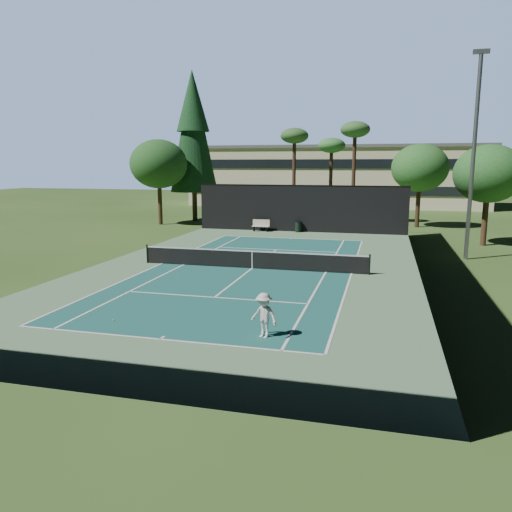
{
  "coord_description": "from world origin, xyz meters",
  "views": [
    {
      "loc": [
        7.04,
        -26.39,
        5.75
      ],
      "look_at": [
        1.0,
        -3.0,
        1.3
      ],
      "focal_mm": 35.0,
      "sensor_mm": 36.0,
      "label": 1
    }
  ],
  "objects_px": {
    "tennis_ball_b": "(227,262)",
    "tennis_ball_c": "(297,263)",
    "player": "(264,315)",
    "tennis_net": "(252,259)",
    "tennis_ball_d": "(205,249)",
    "trash_bin": "(298,227)",
    "park_bench": "(261,225)",
    "tennis_ball_a": "(113,320)"
  },
  "relations": [
    {
      "from": "tennis_ball_a",
      "to": "tennis_ball_c",
      "type": "xyz_separation_m",
      "value": [
        4.75,
        12.56,
        0.01
      ]
    },
    {
      "from": "tennis_ball_d",
      "to": "trash_bin",
      "type": "distance_m",
      "value": 11.47
    },
    {
      "from": "player",
      "to": "tennis_ball_c",
      "type": "relative_size",
      "value": 19.83
    },
    {
      "from": "tennis_ball_a",
      "to": "tennis_ball_b",
      "type": "distance_m",
      "value": 11.92
    },
    {
      "from": "tennis_ball_c",
      "to": "tennis_ball_a",
      "type": "bearing_deg",
      "value": -110.71
    },
    {
      "from": "tennis_ball_c",
      "to": "tennis_ball_d",
      "type": "bearing_deg",
      "value": 155.51
    },
    {
      "from": "tennis_ball_b",
      "to": "tennis_ball_d",
      "type": "height_order",
      "value": "tennis_ball_b"
    },
    {
      "from": "tennis_ball_b",
      "to": "tennis_ball_a",
      "type": "bearing_deg",
      "value": -93.18
    },
    {
      "from": "tennis_ball_a",
      "to": "trash_bin",
      "type": "distance_m",
      "value": 26.3
    },
    {
      "from": "tennis_net",
      "to": "tennis_ball_a",
      "type": "relative_size",
      "value": 218.24
    },
    {
      "from": "tennis_net",
      "to": "trash_bin",
      "type": "xyz_separation_m",
      "value": [
        -0.09,
        15.73,
        -0.08
      ]
    },
    {
      "from": "tennis_ball_b",
      "to": "park_bench",
      "type": "distance_m",
      "value": 14.07
    },
    {
      "from": "player",
      "to": "tennis_ball_a",
      "type": "bearing_deg",
      "value": -162.99
    },
    {
      "from": "tennis_net",
      "to": "player",
      "type": "distance_m",
      "value": 11.28
    },
    {
      "from": "player",
      "to": "tennis_ball_b",
      "type": "height_order",
      "value": "player"
    },
    {
      "from": "tennis_net",
      "to": "tennis_ball_c",
      "type": "relative_size",
      "value": 165.8
    },
    {
      "from": "tennis_ball_d",
      "to": "park_bench",
      "type": "bearing_deg",
      "value": 82.05
    },
    {
      "from": "tennis_ball_c",
      "to": "tennis_ball_d",
      "type": "height_order",
      "value": "tennis_ball_c"
    },
    {
      "from": "tennis_ball_c",
      "to": "park_bench",
      "type": "distance_m",
      "value": 14.44
    },
    {
      "from": "tennis_ball_c",
      "to": "tennis_ball_d",
      "type": "distance_m",
      "value": 7.6
    },
    {
      "from": "tennis_ball_b",
      "to": "tennis_ball_d",
      "type": "bearing_deg",
      "value": 126.66
    },
    {
      "from": "tennis_net",
      "to": "tennis_ball_b",
      "type": "height_order",
      "value": "tennis_net"
    },
    {
      "from": "trash_bin",
      "to": "tennis_ball_b",
      "type": "bearing_deg",
      "value": -97.27
    },
    {
      "from": "tennis_ball_a",
      "to": "tennis_ball_d",
      "type": "xyz_separation_m",
      "value": [
        -2.17,
        15.7,
        0.0
      ]
    },
    {
      "from": "tennis_net",
      "to": "park_bench",
      "type": "height_order",
      "value": "tennis_net"
    },
    {
      "from": "tennis_ball_c",
      "to": "tennis_ball_b",
      "type": "bearing_deg",
      "value": -170.95
    },
    {
      "from": "player",
      "to": "tennis_ball_d",
      "type": "bearing_deg",
      "value": 136.89
    },
    {
      "from": "park_bench",
      "to": "tennis_ball_a",
      "type": "bearing_deg",
      "value": -88.36
    },
    {
      "from": "tennis_net",
      "to": "tennis_ball_a",
      "type": "xyz_separation_m",
      "value": [
        -2.58,
        -10.45,
        -0.53
      ]
    },
    {
      "from": "player",
      "to": "tennis_net",
      "type": "bearing_deg",
      "value": 127.25
    },
    {
      "from": "tennis_ball_b",
      "to": "trash_bin",
      "type": "distance_m",
      "value": 14.39
    },
    {
      "from": "player",
      "to": "tennis_ball_d",
      "type": "distance_m",
      "value": 17.95
    },
    {
      "from": "tennis_ball_a",
      "to": "park_bench",
      "type": "distance_m",
      "value": 25.91
    },
    {
      "from": "tennis_ball_b",
      "to": "tennis_ball_c",
      "type": "xyz_separation_m",
      "value": [
        4.08,
        0.65,
        0.01
      ]
    },
    {
      "from": "tennis_ball_d",
      "to": "tennis_ball_c",
      "type": "bearing_deg",
      "value": -24.49
    },
    {
      "from": "player",
      "to": "park_bench",
      "type": "xyz_separation_m",
      "value": [
        -6.6,
        26.24,
        -0.22
      ]
    },
    {
      "from": "tennis_ball_c",
      "to": "trash_bin",
      "type": "bearing_deg",
      "value": 99.44
    },
    {
      "from": "park_bench",
      "to": "trash_bin",
      "type": "bearing_deg",
      "value": 4.93
    },
    {
      "from": "tennis_net",
      "to": "tennis_ball_d",
      "type": "xyz_separation_m",
      "value": [
        -4.74,
        5.26,
        -0.53
      ]
    },
    {
      "from": "park_bench",
      "to": "trash_bin",
      "type": "xyz_separation_m",
      "value": [
        3.22,
        0.28,
        -0.07
      ]
    },
    {
      "from": "tennis_ball_b",
      "to": "trash_bin",
      "type": "xyz_separation_m",
      "value": [
        1.82,
        14.27,
        0.45
      ]
    },
    {
      "from": "tennis_ball_a",
      "to": "park_bench",
      "type": "xyz_separation_m",
      "value": [
        -0.74,
        25.9,
        0.52
      ]
    }
  ]
}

